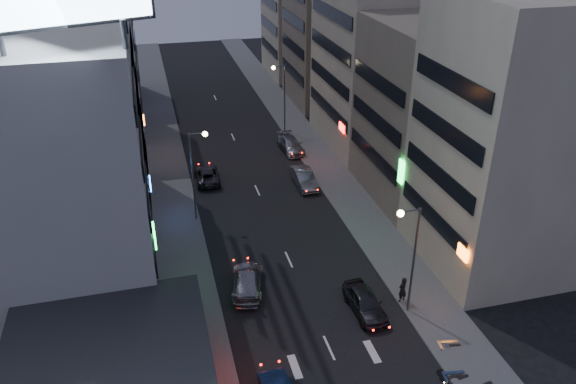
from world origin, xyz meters
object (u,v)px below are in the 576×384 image
object	(u,v)px
scooter_black_a	(492,373)
parked_car_right_near	(365,302)
scooter_silver_b	(459,333)
parked_car_right_far	(291,145)
person	(403,289)
parked_car_right_mid	(304,178)
parked_car_left	(207,175)
scooter_blue	(465,363)
scooter_black_b	(464,363)
road_car_silver	(248,281)

from	to	relation	value
scooter_black_a	parked_car_right_near	bearing A→B (deg)	21.15
parked_car_right_near	scooter_silver_b	xyz separation A→B (m)	(4.67, -4.25, -0.07)
parked_car_right_near	parked_car_right_far	xyz separation A→B (m)	(2.10, 27.59, -0.05)
parked_car_right_far	person	world-z (taller)	person
parked_car_right_mid	parked_car_left	xyz separation A→B (m)	(-9.03, 3.33, -0.12)
person	scooter_blue	world-z (taller)	person
scooter_blue	scooter_silver_b	size ratio (longest dim) A/B	1.03
scooter_blue	parked_car_right_far	bearing A→B (deg)	11.78
scooter_black_b	person	bearing A→B (deg)	-4.78
parked_car_right_mid	scooter_silver_b	xyz separation A→B (m)	(3.48, -23.44, -0.07)
road_car_silver	scooter_blue	world-z (taller)	road_car_silver
person	scooter_blue	bearing A→B (deg)	74.74
parked_car_right_near	parked_car_left	distance (m)	23.85
parked_car_right_mid	scooter_black_a	world-z (taller)	parked_car_right_mid
scooter_silver_b	parked_car_right_mid	bearing A→B (deg)	18.95
road_car_silver	parked_car_right_mid	bearing A→B (deg)	-106.77
parked_car_right_far	scooter_black_a	world-z (taller)	parked_car_right_far
parked_car_right_near	scooter_black_a	distance (m)	9.12
person	scooter_black_a	bearing A→B (deg)	81.17
road_car_silver	scooter_black_b	bearing A→B (deg)	147.56
road_car_silver	scooter_black_a	distance (m)	17.12
person	scooter_blue	xyz separation A→B (m)	(0.85, -6.95, -0.36)
parked_car_left	person	world-z (taller)	person
scooter_silver_b	person	bearing A→B (deg)	32.28
scooter_blue	scooter_silver_b	world-z (taller)	scooter_blue
parked_car_left	parked_car_right_far	size ratio (longest dim) A/B	0.94
scooter_black_a	scooter_black_b	xyz separation A→B (m)	(-1.14, 1.14, -0.02)
parked_car_left	scooter_silver_b	bearing A→B (deg)	116.71
parked_car_right_mid	parked_car_right_far	world-z (taller)	parked_car_right_mid
parked_car_right_far	scooter_black_b	bearing A→B (deg)	-90.59
road_car_silver	parked_car_right_near	bearing A→B (deg)	161.65
parked_car_right_mid	road_car_silver	xyz separation A→B (m)	(-8.44, -14.78, -0.04)
parked_car_right_near	road_car_silver	world-z (taller)	parked_car_right_near
person	scooter_silver_b	distance (m)	4.90
road_car_silver	person	size ratio (longest dim) A/B	2.67
scooter_blue	scooter_black_b	bearing A→B (deg)	72.78
parked_car_right_mid	parked_car_right_far	bearing A→B (deg)	82.70
road_car_silver	scooter_blue	distance (m)	15.58
parked_car_right_far	scooter_black_a	size ratio (longest dim) A/B	2.49
road_car_silver	scooter_blue	size ratio (longest dim) A/B	2.57
parked_car_right_near	scooter_black_b	distance (m)	7.56
road_car_silver	scooter_silver_b	xyz separation A→B (m)	(11.93, -8.67, -0.03)
parked_car_right_mid	scooter_black_b	bearing A→B (deg)	-85.68
parked_car_right_mid	road_car_silver	size ratio (longest dim) A/B	0.92
person	scooter_silver_b	bearing A→B (deg)	89.59
parked_car_right_near	parked_car_right_mid	world-z (taller)	parked_car_right_near
scooter_blue	road_car_silver	bearing A→B (deg)	53.79
scooter_black_a	parked_car_left	bearing A→B (deg)	12.20
parked_car_right_mid	road_car_silver	world-z (taller)	parked_car_right_mid
parked_car_left	scooter_silver_b	xyz separation A→B (m)	(12.51, -26.77, 0.05)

